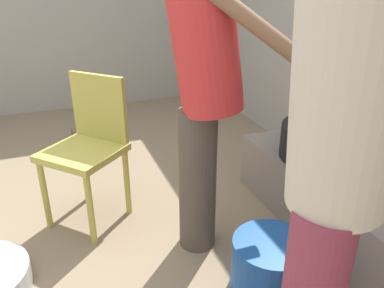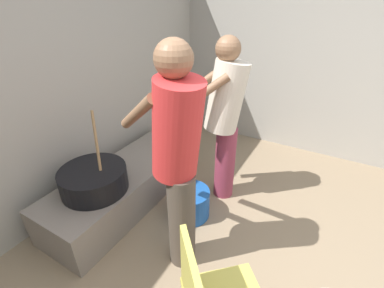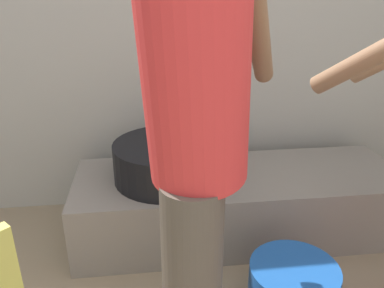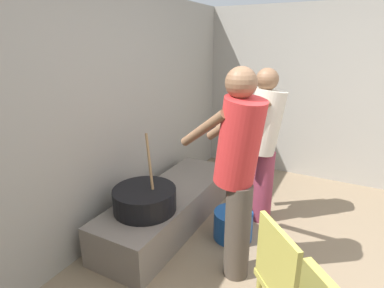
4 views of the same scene
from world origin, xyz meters
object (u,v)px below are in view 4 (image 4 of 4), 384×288
object	(u,v)px
cook_in_cream_shirt	(263,138)
bucket_blue_plastic	(233,225)
cooking_pot_main	(145,199)
cook_in_red_shirt	(238,165)
chair_olive	(292,285)

from	to	relation	value
cook_in_cream_shirt	bucket_blue_plastic	size ratio (longest dim) A/B	4.25
cooking_pot_main	bucket_blue_plastic	size ratio (longest dim) A/B	1.77
cook_in_red_shirt	chair_olive	distance (m)	0.85
cook_in_red_shirt	bucket_blue_plastic	bearing A→B (deg)	20.68
chair_olive	bucket_blue_plastic	size ratio (longest dim) A/B	2.38
cook_in_cream_shirt	bucket_blue_plastic	xyz separation A→B (m)	(-0.43, 0.12, -0.76)
cook_in_cream_shirt	bucket_blue_plastic	distance (m)	0.88
cook_in_red_shirt	bucket_blue_plastic	size ratio (longest dim) A/B	4.45
cook_in_cream_shirt	cook_in_red_shirt	world-z (taller)	cook_in_red_shirt
bucket_blue_plastic	cook_in_cream_shirt	bearing A→B (deg)	-15.25
cooking_pot_main	cook_in_cream_shirt	bearing A→B (deg)	-40.46
cook_in_red_shirt	bucket_blue_plastic	distance (m)	0.93
cook_in_cream_shirt	chair_olive	bearing A→B (deg)	-157.15
cooking_pot_main	cook_in_red_shirt	bearing A→B (deg)	-86.64
cook_in_cream_shirt	chair_olive	world-z (taller)	cook_in_cream_shirt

